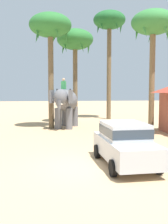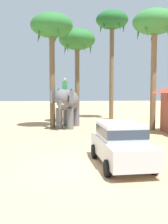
% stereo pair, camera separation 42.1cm
% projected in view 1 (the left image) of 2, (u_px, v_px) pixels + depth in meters
% --- Properties ---
extents(ground_plane, '(120.00, 120.00, 0.00)m').
position_uv_depth(ground_plane, '(95.00, 166.00, 10.43)').
color(ground_plane, tan).
extents(car_sedan_foreground, '(2.01, 4.17, 1.70)m').
position_uv_depth(car_sedan_foreground, '(125.00, 142.00, 10.53)').
color(car_sedan_foreground, '#B7BABF').
rests_on(car_sedan_foreground, ground).
extents(elephant_with_mahout, '(2.62, 4.01, 3.88)m').
position_uv_depth(elephant_with_mahout, '(66.00, 103.00, 20.75)').
color(elephant_with_mahout, slate).
rests_on(elephant_with_mahout, ground).
extents(palm_tree_behind_elephant, '(3.20, 3.20, 8.82)m').
position_uv_depth(palm_tree_behind_elephant, '(153.00, 26.00, 19.31)').
color(palm_tree_behind_elephant, brown).
rests_on(palm_tree_behind_elephant, ground).
extents(palm_tree_near_hut, '(3.20, 3.20, 8.32)m').
position_uv_depth(palm_tree_near_hut, '(75.00, 42.00, 23.25)').
color(palm_tree_near_hut, brown).
rests_on(palm_tree_near_hut, ground).
extents(palm_tree_left_of_road, '(3.20, 3.20, 8.76)m').
position_uv_depth(palm_tree_left_of_road, '(50.00, 29.00, 19.93)').
color(palm_tree_left_of_road, brown).
rests_on(palm_tree_left_of_road, ground).
extents(palm_tree_far_back, '(3.20, 3.20, 10.84)m').
position_uv_depth(palm_tree_far_back, '(109.00, 25.00, 26.36)').
color(palm_tree_far_back, brown).
rests_on(palm_tree_far_back, ground).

